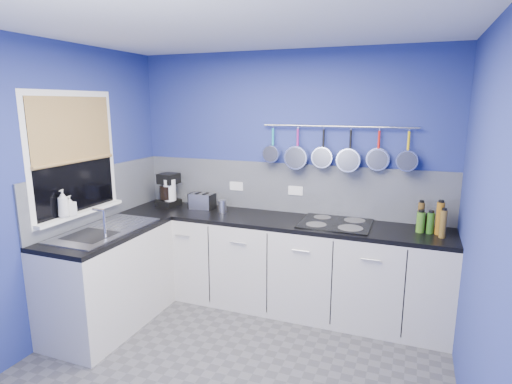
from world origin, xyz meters
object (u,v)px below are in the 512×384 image
Objects in this scene: toaster at (202,201)px; hob at (336,223)px; canister at (222,206)px; soap_bottle_b at (70,206)px; soap_bottle_a at (63,204)px; coffee_maker at (168,190)px; paper_towel at (170,193)px.

toaster is 0.39× the size of hob.
soap_bottle_b is at bearing -130.96° from canister.
soap_bottle_a is 1.90× the size of canister.
canister is at bearing 5.46° from coffee_maker.
soap_bottle_a is 1.21m from coffee_maker.
soap_bottle_a is 0.80× the size of paper_towel.
toaster reaches higher than hob.
soap_bottle_a is 2.39m from hob.
canister is 0.20× the size of hob.
coffee_maker is 1.41× the size of toaster.
toaster is (0.66, 1.20, -0.19)m from soap_bottle_a.
paper_towel reaches higher than canister.
soap_bottle_b is at bearing -128.57° from toaster.
toaster is at bearing 166.38° from canister.
soap_bottle_b is at bearing 90.00° from soap_bottle_a.
soap_bottle_b is at bearing -94.23° from coffee_maker.
coffee_maker is at bearing 178.80° from hob.
canister is (0.26, -0.06, -0.02)m from toaster.
canister is at bearing -179.83° from hob.
hob is (2.09, 1.07, -0.23)m from soap_bottle_b.
coffee_maker reaches higher than toaster.
canister is 1.16m from hob.
coffee_maker is 0.41m from toaster.
soap_bottle_a reaches higher than coffee_maker.
canister is at bearing -2.51° from paper_towel.
hob is at bearing 28.68° from soap_bottle_a.
hob is at bearing 27.17° from soap_bottle_b.
soap_bottle_b reaches higher than paper_towel.
soap_bottle_a is 1.21m from paper_towel.
hob is (2.09, 1.14, -0.26)m from soap_bottle_a.
soap_bottle_a reaches higher than toaster.
paper_towel is at bearing 75.07° from soap_bottle_b.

